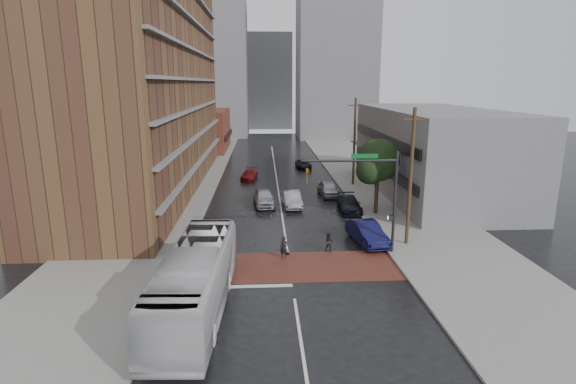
{
  "coord_description": "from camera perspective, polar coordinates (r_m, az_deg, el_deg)",
  "views": [
    {
      "loc": [
        -1.63,
        -26.64,
        11.6
      ],
      "look_at": [
        0.23,
        6.67,
        3.5
      ],
      "focal_mm": 28.0,
      "sensor_mm": 36.0,
      "label": 1
    }
  ],
  "objects": [
    {
      "name": "pedestrian_b",
      "position": [
        31.9,
        5.24,
        -6.36
      ],
      "size": [
        0.85,
        0.76,
        1.43
      ],
      "primitive_type": "imported",
      "rotation": [
        0.0,
        0.0,
        -0.38
      ],
      "color": "black",
      "rests_on": "ground"
    },
    {
      "name": "street_tree",
      "position": [
        40.57,
        11.36,
        3.63
      ],
      "size": [
        4.2,
        4.1,
        6.9
      ],
      "color": "#332319",
      "rests_on": "ground"
    },
    {
      "name": "transit_bus",
      "position": [
        24.04,
        -11.64,
        -10.91
      ],
      "size": [
        3.48,
        12.51,
        3.45
      ],
      "primitive_type": "imported",
      "rotation": [
        0.0,
        0.0,
        -0.05
      ],
      "color": "silver",
      "rests_on": "ground"
    },
    {
      "name": "distant_tower_east",
      "position": [
        100.07,
        6.07,
        17.24
      ],
      "size": [
        16.0,
        14.0,
        36.0
      ],
      "primitive_type": "cube",
      "color": "slate",
      "rests_on": "ground"
    },
    {
      "name": "car_travel_c",
      "position": [
        55.55,
        -4.92,
        2.18
      ],
      "size": [
        2.3,
        4.39,
        1.22
      ],
      "primitive_type": "imported",
      "rotation": [
        0.0,
        0.0,
        -0.15
      ],
      "color": "#650B0B",
      "rests_on": "ground"
    },
    {
      "name": "car_travel_a",
      "position": [
        43.58,
        -3.08,
        -0.71
      ],
      "size": [
        2.31,
        4.9,
        1.62
      ],
      "primitive_type": "imported",
      "rotation": [
        0.0,
        0.0,
        0.09
      ],
      "color": "#B2B6BA",
      "rests_on": "ground"
    },
    {
      "name": "apartment_block",
      "position": [
        52.18,
        -17.58,
        15.68
      ],
      "size": [
        10.0,
        44.0,
        28.0
      ],
      "primitive_type": "cube",
      "color": "brown",
      "rests_on": "ground"
    },
    {
      "name": "suv_travel",
      "position": [
        63.02,
        1.96,
        3.56
      ],
      "size": [
        2.16,
        4.2,
        1.13
      ],
      "primitive_type": "imported",
      "rotation": [
        0.0,
        0.0,
        0.07
      ],
      "color": "black",
      "rests_on": "ground"
    },
    {
      "name": "car_parked_near",
      "position": [
        33.93,
        9.98,
        -5.11
      ],
      "size": [
        2.52,
        5.13,
        1.62
      ],
      "primitive_type": "imported",
      "rotation": [
        0.0,
        0.0,
        0.17
      ],
      "color": "#12123F",
      "rests_on": "ground"
    },
    {
      "name": "distant_tower_center",
      "position": [
        121.65,
        -2.5,
        13.83
      ],
      "size": [
        12.0,
        10.0,
        24.0
      ],
      "primitive_type": "cube",
      "color": "slate",
      "rests_on": "ground"
    },
    {
      "name": "utility_pole_near",
      "position": [
        33.0,
        15.3,
        1.87
      ],
      "size": [
        1.6,
        0.26,
        10.0
      ],
      "color": "#473321",
      "rests_on": "ground"
    },
    {
      "name": "car_parked_far",
      "position": [
        47.63,
        5.13,
        0.45
      ],
      "size": [
        2.18,
        4.66,
        1.54
      ],
      "primitive_type": "imported",
      "rotation": [
        0.0,
        0.0,
        0.08
      ],
      "color": "#9C9EA4",
      "rests_on": "ground"
    },
    {
      "name": "storefront_west",
      "position": [
        81.71,
        -10.57,
        7.73
      ],
      "size": [
        8.0,
        16.0,
        7.0
      ],
      "primitive_type": "cube",
      "color": "brown",
      "rests_on": "ground"
    },
    {
      "name": "building_east",
      "position": [
        50.54,
        17.93,
        4.91
      ],
      "size": [
        11.0,
        26.0,
        9.0
      ],
      "primitive_type": "cube",
      "color": "slate",
      "rests_on": "ground"
    },
    {
      "name": "distant_tower_west",
      "position": [
        105.46,
        -10.33,
        15.83
      ],
      "size": [
        18.0,
        16.0,
        32.0
      ],
      "primitive_type": "cube",
      "color": "slate",
      "rests_on": "ground"
    },
    {
      "name": "sidewalk_west",
      "position": [
        53.82,
        -13.69,
        0.89
      ],
      "size": [
        9.0,
        90.0,
        0.15
      ],
      "primitive_type": "cube",
      "color": "gray",
      "rests_on": "ground"
    },
    {
      "name": "ground",
      "position": [
        29.1,
        0.28,
        -9.85
      ],
      "size": [
        160.0,
        160.0,
        0.0
      ],
      "primitive_type": "plane",
      "color": "black",
      "rests_on": "ground"
    },
    {
      "name": "sidewalk_east",
      "position": [
        54.51,
        10.82,
        1.2
      ],
      "size": [
        9.0,
        90.0,
        0.15
      ],
      "primitive_type": "cube",
      "color": "gray",
      "rests_on": "ground"
    },
    {
      "name": "car_travel_b",
      "position": [
        43.13,
        0.48,
        -0.91
      ],
      "size": [
        1.88,
        4.7,
        1.52
      ],
      "primitive_type": "imported",
      "rotation": [
        0.0,
        0.0,
        0.06
      ],
      "color": "#B1B4B9",
      "rests_on": "ground"
    },
    {
      "name": "car_parked_mid",
      "position": [
        42.07,
        7.78,
        -1.53
      ],
      "size": [
        2.03,
        4.74,
        1.36
      ],
      "primitive_type": "imported",
      "rotation": [
        0.0,
        0.0,
        -0.03
      ],
      "color": "black",
      "rests_on": "ground"
    },
    {
      "name": "crosswalk",
      "position": [
        29.56,
        0.22,
        -9.44
      ],
      "size": [
        14.0,
        5.0,
        0.02
      ],
      "primitive_type": "cube",
      "color": "brown",
      "rests_on": "ground"
    },
    {
      "name": "signal_mast",
      "position": [
        30.86,
        10.91,
        0.53
      ],
      "size": [
        6.5,
        0.3,
        7.2
      ],
      "color": "#2D2D33",
      "rests_on": "ground"
    },
    {
      "name": "utility_pole_far",
      "position": [
        52.1,
        8.43,
        6.38
      ],
      "size": [
        1.6,
        0.26,
        10.0
      ],
      "color": "#473321",
      "rests_on": "ground"
    },
    {
      "name": "pedestrian_a",
      "position": [
        30.59,
        -0.51,
        -7.08
      ],
      "size": [
        0.64,
        0.5,
        1.55
      ],
      "primitive_type": "imported",
      "rotation": [
        0.0,
        0.0,
        -0.25
      ],
      "color": "black",
      "rests_on": "ground"
    }
  ]
}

